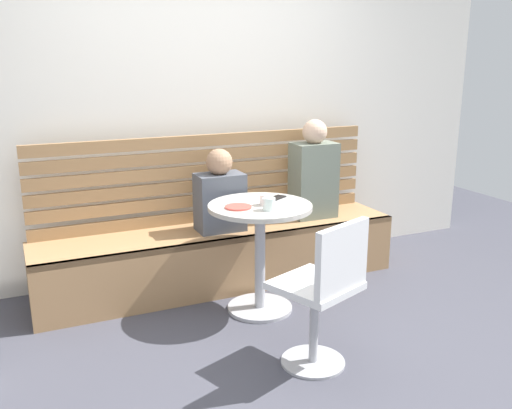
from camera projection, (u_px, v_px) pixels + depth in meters
name	position (u px, v px, depth m)	size (l,w,h in m)	color
ground	(297.00, 360.00, 3.17)	(8.00, 8.00, 0.00)	#42424C
back_wall	(198.00, 86.00, 4.24)	(5.20, 0.10, 2.90)	white
booth_bench	(222.00, 256.00, 4.17)	(2.70, 0.52, 0.44)	#A87C51
booth_backrest	(209.00, 178.00, 4.24)	(2.65, 0.04, 0.67)	#9A7249
cafe_table	(260.00, 237.00, 3.67)	(0.68, 0.68, 0.74)	#ADADB2
white_chair	(324.00, 290.00, 2.98)	(0.52, 0.52, 0.85)	#ADADB2
person_adult	(314.00, 174.00, 4.34)	(0.34, 0.22, 0.77)	slate
person_child_left	(220.00, 195.00, 4.02)	(0.34, 0.22, 0.60)	#4C515B
cup_glass_short	(269.00, 204.00, 3.47)	(0.08, 0.08, 0.08)	silver
cup_ceramic_white	(266.00, 200.00, 3.60)	(0.08, 0.08, 0.07)	white
plate_small	(238.00, 207.00, 3.53)	(0.17, 0.17, 0.01)	#DB4C42
phone_on_table	(277.00, 198.00, 3.78)	(0.07, 0.14, 0.01)	black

